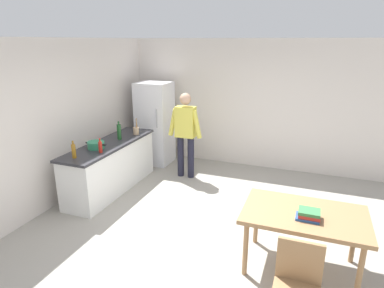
{
  "coord_description": "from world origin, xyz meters",
  "views": [
    {
      "loc": [
        1.39,
        -3.94,
        2.66
      ],
      "look_at": [
        -0.54,
        1.12,
        0.95
      ],
      "focal_mm": 30.91,
      "sensor_mm": 36.0,
      "label": 1
    }
  ],
  "objects_px": {
    "refrigerator": "(155,123)",
    "bottle_wine_green": "(119,132)",
    "utensil_jar": "(136,130)",
    "person": "(185,130)",
    "dining_table": "(304,219)",
    "book_stack": "(309,215)",
    "bottle_sauce_red": "(100,147)",
    "bottle_oil_amber": "(74,151)",
    "cooking_pot": "(96,145)",
    "chair": "(297,283)"
  },
  "relations": [
    {
      "from": "refrigerator",
      "to": "bottle_wine_green",
      "type": "xyz_separation_m",
      "value": [
        -0.06,
        -1.33,
        0.15
      ]
    },
    {
      "from": "utensil_jar",
      "to": "person",
      "type": "bearing_deg",
      "value": 23.0
    },
    {
      "from": "refrigerator",
      "to": "dining_table",
      "type": "relative_size",
      "value": 1.29
    },
    {
      "from": "book_stack",
      "to": "utensil_jar",
      "type": "bearing_deg",
      "value": 149.91
    },
    {
      "from": "bottle_sauce_red",
      "to": "book_stack",
      "type": "relative_size",
      "value": 0.93
    },
    {
      "from": "bottle_oil_amber",
      "to": "cooking_pot",
      "type": "bearing_deg",
      "value": 87.46
    },
    {
      "from": "dining_table",
      "to": "bottle_sauce_red",
      "type": "bearing_deg",
      "value": 169.36
    },
    {
      "from": "refrigerator",
      "to": "bottle_sauce_red",
      "type": "xyz_separation_m",
      "value": [
        0.07,
        -2.09,
        0.1
      ]
    },
    {
      "from": "cooking_pot",
      "to": "person",
      "type": "bearing_deg",
      "value": 52.04
    },
    {
      "from": "chair",
      "to": "bottle_wine_green",
      "type": "xyz_separation_m",
      "value": [
        -3.35,
        2.33,
        0.51
      ]
    },
    {
      "from": "refrigerator",
      "to": "bottle_wine_green",
      "type": "bearing_deg",
      "value": -92.36
    },
    {
      "from": "refrigerator",
      "to": "bottle_oil_amber",
      "type": "bearing_deg",
      "value": -93.59
    },
    {
      "from": "person",
      "to": "cooking_pot",
      "type": "bearing_deg",
      "value": -127.96
    },
    {
      "from": "dining_table",
      "to": "utensil_jar",
      "type": "distance_m",
      "value": 3.7
    },
    {
      "from": "person",
      "to": "bottle_wine_green",
      "type": "bearing_deg",
      "value": -142.14
    },
    {
      "from": "cooking_pot",
      "to": "bottle_oil_amber",
      "type": "relative_size",
      "value": 1.43
    },
    {
      "from": "cooking_pot",
      "to": "bottle_wine_green",
      "type": "relative_size",
      "value": 1.18
    },
    {
      "from": "cooking_pot",
      "to": "bottle_sauce_red",
      "type": "xyz_separation_m",
      "value": [
        0.2,
        -0.15,
        0.04
      ]
    },
    {
      "from": "utensil_jar",
      "to": "bottle_sauce_red",
      "type": "xyz_separation_m",
      "value": [
        0.01,
        -1.16,
        0.02
      ]
    },
    {
      "from": "chair",
      "to": "bottle_sauce_red",
      "type": "distance_m",
      "value": 3.62
    },
    {
      "from": "person",
      "to": "chair",
      "type": "distance_m",
      "value": 3.93
    },
    {
      "from": "bottle_oil_amber",
      "to": "refrigerator",
      "type": "bearing_deg",
      "value": 86.41
    },
    {
      "from": "chair",
      "to": "cooking_pot",
      "type": "bearing_deg",
      "value": 153.26
    },
    {
      "from": "utensil_jar",
      "to": "bottle_oil_amber",
      "type": "relative_size",
      "value": 1.14
    },
    {
      "from": "cooking_pot",
      "to": "bottle_wine_green",
      "type": "xyz_separation_m",
      "value": [
        0.08,
        0.6,
        0.09
      ]
    },
    {
      "from": "refrigerator",
      "to": "book_stack",
      "type": "xyz_separation_m",
      "value": [
        3.34,
        -2.83,
        -0.1
      ]
    },
    {
      "from": "utensil_jar",
      "to": "bottle_sauce_red",
      "type": "distance_m",
      "value": 1.16
    },
    {
      "from": "refrigerator",
      "to": "dining_table",
      "type": "height_order",
      "value": "refrigerator"
    },
    {
      "from": "chair",
      "to": "cooking_pot",
      "type": "height_order",
      "value": "cooking_pot"
    },
    {
      "from": "chair",
      "to": "utensil_jar",
      "type": "relative_size",
      "value": 2.84
    },
    {
      "from": "refrigerator",
      "to": "person",
      "type": "distance_m",
      "value": 1.1
    },
    {
      "from": "utensil_jar",
      "to": "book_stack",
      "type": "distance_m",
      "value": 3.79
    },
    {
      "from": "refrigerator",
      "to": "bottle_sauce_red",
      "type": "distance_m",
      "value": 2.1
    },
    {
      "from": "chair",
      "to": "bottle_sauce_red",
      "type": "bearing_deg",
      "value": 153.99
    },
    {
      "from": "person",
      "to": "utensil_jar",
      "type": "relative_size",
      "value": 5.31
    },
    {
      "from": "person",
      "to": "bottle_sauce_red",
      "type": "bearing_deg",
      "value": -119.69
    },
    {
      "from": "bottle_wine_green",
      "to": "bottle_oil_amber",
      "type": "bearing_deg",
      "value": -95.05
    },
    {
      "from": "utensil_jar",
      "to": "bottle_sauce_red",
      "type": "relative_size",
      "value": 1.33
    },
    {
      "from": "utensil_jar",
      "to": "bottle_wine_green",
      "type": "relative_size",
      "value": 0.94
    },
    {
      "from": "refrigerator",
      "to": "chair",
      "type": "height_order",
      "value": "refrigerator"
    },
    {
      "from": "bottle_sauce_red",
      "to": "bottle_oil_amber",
      "type": "height_order",
      "value": "bottle_oil_amber"
    },
    {
      "from": "refrigerator",
      "to": "bottle_wine_green",
      "type": "distance_m",
      "value": 1.34
    },
    {
      "from": "person",
      "to": "dining_table",
      "type": "distance_m",
      "value": 3.2
    },
    {
      "from": "refrigerator",
      "to": "chair",
      "type": "distance_m",
      "value": 4.95
    },
    {
      "from": "utensil_jar",
      "to": "bottle_wine_green",
      "type": "xyz_separation_m",
      "value": [
        -0.12,
        -0.41,
        0.07
      ]
    },
    {
      "from": "cooking_pot",
      "to": "dining_table",
      "type": "bearing_deg",
      "value": -12.49
    },
    {
      "from": "person",
      "to": "chair",
      "type": "bearing_deg",
      "value": -52.97
    },
    {
      "from": "bottle_oil_amber",
      "to": "bottle_sauce_red",
      "type": "bearing_deg",
      "value": 58.31
    },
    {
      "from": "dining_table",
      "to": "book_stack",
      "type": "height_order",
      "value": "book_stack"
    },
    {
      "from": "person",
      "to": "bottle_wine_green",
      "type": "height_order",
      "value": "person"
    }
  ]
}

